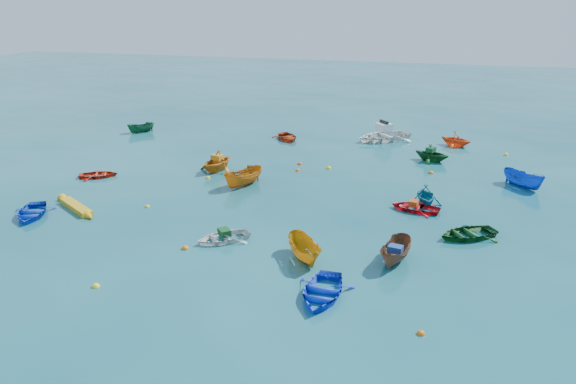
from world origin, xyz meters
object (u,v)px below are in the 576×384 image
(dinghy_blue_se, at_px, (322,297))
(kayak_yellow, at_px, (76,209))
(dinghy_blue_sw, at_px, (32,216))
(dinghy_white_near, at_px, (223,241))
(motorboat_white, at_px, (383,140))

(dinghy_blue_se, height_order, kayak_yellow, dinghy_blue_se)
(dinghy_blue_sw, distance_m, dinghy_white_near, 11.46)
(dinghy_blue_sw, relative_size, motorboat_white, 0.65)
(dinghy_white_near, relative_size, dinghy_blue_se, 0.82)
(dinghy_white_near, relative_size, kayak_yellow, 0.68)
(dinghy_blue_se, distance_m, kayak_yellow, 16.70)
(dinghy_blue_sw, distance_m, motorboat_white, 28.18)
(kayak_yellow, xyz_separation_m, motorboat_white, (14.77, 21.26, 0.00))
(kayak_yellow, height_order, motorboat_white, motorboat_white)
(dinghy_blue_se, xyz_separation_m, motorboat_white, (-0.95, 26.89, 0.00))
(dinghy_blue_se, xyz_separation_m, kayak_yellow, (-15.72, 5.63, 0.00))
(dinghy_blue_sw, relative_size, dinghy_blue_se, 0.94)
(dinghy_blue_sw, height_order, kayak_yellow, dinghy_blue_sw)
(dinghy_blue_sw, xyz_separation_m, dinghy_blue_se, (17.46, -4.04, 0.00))
(dinghy_white_near, xyz_separation_m, kayak_yellow, (-9.72, 1.64, 0.00))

